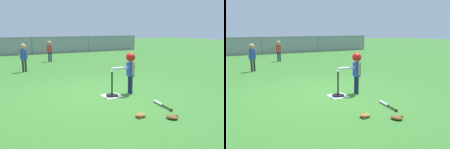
{
  "view_description": "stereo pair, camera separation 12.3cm",
  "coord_description": "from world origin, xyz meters",
  "views": [
    {
      "loc": [
        -2.32,
        -5.17,
        1.66
      ],
      "look_at": [
        0.24,
        -0.25,
        0.55
      ],
      "focal_mm": 36.66,
      "sensor_mm": 36.0,
      "label": 1
    },
    {
      "loc": [
        -2.21,
        -5.22,
        1.66
      ],
      "look_at": [
        0.24,
        -0.25,
        0.55
      ],
      "focal_mm": 36.66,
      "sensor_mm": 36.0,
      "label": 2
    }
  ],
  "objects": [
    {
      "name": "ground_plane",
      "position": [
        0.0,
        0.0,
        0.0
      ],
      "size": [
        60.0,
        60.0,
        0.0
      ],
      "primitive_type": "plane",
      "color": "#336B28"
    },
    {
      "name": "home_plate",
      "position": [
        0.24,
        -0.25,
        0.0
      ],
      "size": [
        0.44,
        0.44,
        0.01
      ],
      "primitive_type": "cube",
      "color": "white",
      "rests_on": "ground_plane"
    },
    {
      "name": "batting_tee",
      "position": [
        0.24,
        -0.25,
        0.09
      ],
      "size": [
        0.32,
        0.32,
        0.6
      ],
      "color": "black",
      "rests_on": "ground_plane"
    },
    {
      "name": "baseball_on_tee",
      "position": [
        0.24,
        -0.25,
        0.64
      ],
      "size": [
        0.07,
        0.07,
        0.07
      ],
      "primitive_type": "sphere",
      "color": "white",
      "rests_on": "batting_tee"
    },
    {
      "name": "batter_child",
      "position": [
        0.75,
        -0.27,
        0.76
      ],
      "size": [
        0.63,
        0.31,
        1.07
      ],
      "color": "#191E4C",
      "rests_on": "ground_plane"
    },
    {
      "name": "fielder_deep_right",
      "position": [
        0.27,
        6.75,
        0.69
      ],
      "size": [
        0.32,
        0.21,
        1.07
      ],
      "color": "#191E4C",
      "rests_on": "ground_plane"
    },
    {
      "name": "fielder_deep_center",
      "position": [
        -1.28,
        4.28,
        0.71
      ],
      "size": [
        0.31,
        0.22,
        1.11
      ],
      "color": "#262626",
      "rests_on": "ground_plane"
    },
    {
      "name": "spare_bat_silver",
      "position": [
        0.86,
        -1.38,
        0.03
      ],
      "size": [
        0.14,
        0.67,
        0.06
      ],
      "color": "silver",
      "rests_on": "ground_plane"
    },
    {
      "name": "glove_by_plate",
      "position": [
        0.08,
        -1.75,
        0.04
      ],
      "size": [
        0.22,
        0.17,
        0.07
      ],
      "color": "brown",
      "rests_on": "ground_plane"
    },
    {
      "name": "glove_near_bats",
      "position": [
        0.55,
        -2.11,
        0.04
      ],
      "size": [
        0.25,
        0.27,
        0.07
      ],
      "color": "brown",
      "rests_on": "ground_plane"
    },
    {
      "name": "outfield_fence",
      "position": [
        0.0,
        10.71,
        0.62
      ],
      "size": [
        16.06,
        0.06,
        1.15
      ],
      "color": "slate",
      "rests_on": "ground_plane"
    }
  ]
}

